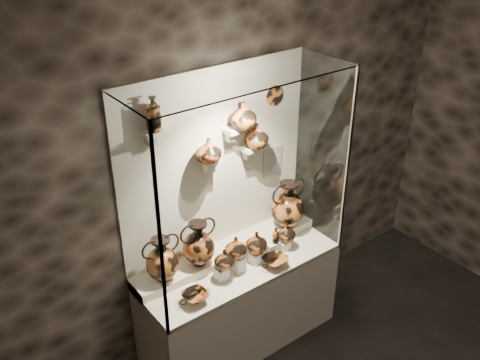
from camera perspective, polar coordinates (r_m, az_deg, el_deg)
name	(u,v)px	position (r m, az deg, el deg)	size (l,w,h in m)	color
wall_back	(215,166)	(4.18, -2.66, 1.55)	(5.00, 0.02, 3.20)	black
plinth	(240,305)	(4.65, -0.01, -13.18)	(1.70, 0.60, 0.80)	beige
front_tier	(240,266)	(4.39, -0.01, -9.15)	(1.68, 0.58, 0.03)	beige
rear_tier	(227,252)	(4.48, -1.37, -7.69)	(1.70, 0.25, 0.10)	beige
back_panel	(216,166)	(4.18, -2.62, 1.53)	(1.70, 0.03, 1.60)	beige
glass_front	(265,198)	(3.75, 2.72, -1.89)	(1.70, 0.01, 1.60)	white
glass_left	(137,219)	(3.58, -10.91, -4.11)	(0.01, 0.60, 1.60)	white
glass_right	(322,151)	(4.46, 8.71, 3.04)	(0.01, 0.60, 1.60)	white
glass_top	(240,77)	(3.63, -0.01, 10.90)	(1.70, 0.60, 0.01)	white
frame_post_left	(160,239)	(3.36, -8.53, -6.25)	(0.02, 0.02, 1.60)	gray
frame_post_right	(347,164)	(4.28, 11.38, 1.65)	(0.02, 0.02, 1.60)	gray
pedestal_a	(221,273)	(4.21, -2.02, -9.89)	(0.09, 0.09, 0.10)	silver
pedestal_b	(239,263)	(4.28, -0.14, -8.88)	(0.09, 0.09, 0.13)	silver
pedestal_c	(255,257)	(4.38, 1.66, -8.26)	(0.09, 0.09, 0.09)	silver
pedestal_d	(271,249)	(4.45, 3.28, -7.35)	(0.09, 0.09, 0.12)	silver
pedestal_e	(283,245)	(4.54, 4.64, -6.91)	(0.09, 0.09, 0.08)	silver
bracket_ul	(154,133)	(3.67, -9.19, 4.94)	(0.14, 0.12, 0.04)	beige
bracket_ca	(210,161)	(4.03, -3.21, 2.00)	(0.14, 0.12, 0.04)	beige
bracket_cb	(231,130)	(4.05, -0.93, 5.31)	(0.10, 0.12, 0.04)	beige
bracket_cc	(250,148)	(4.23, 1.06, 3.41)	(0.14, 0.12, 0.04)	beige
amphora_left	(162,259)	(4.06, -8.32, -8.33)	(0.29, 0.29, 0.36)	#A75820
amphora_mid	(198,243)	(4.18, -4.47, -6.75)	(0.31, 0.31, 0.38)	#9A461B
amphora_right	(288,205)	(4.61, 5.12, -2.64)	(0.35, 0.35, 0.43)	#A75820
jug_a	(224,259)	(4.13, -1.69, -8.43)	(0.16, 0.16, 0.17)	#A75820
jug_b	(236,247)	(4.19, -0.47, -7.18)	(0.18, 0.18, 0.18)	#9A461B
jug_c	(256,242)	(4.32, 1.75, -6.63)	(0.18, 0.18, 0.18)	#A75820
jug_e	(286,233)	(4.48, 4.97, -5.62)	(0.15, 0.15, 0.16)	#A75820
lekythos_small	(276,235)	(4.38, 3.81, -5.83)	(0.07, 0.07, 0.15)	#9A461B
kylix_left	(195,296)	(4.02, -4.84, -12.26)	(0.24, 0.21, 0.10)	#9A461B
kylix_right	(275,261)	(4.34, 3.71, -8.63)	(0.25, 0.21, 0.10)	#A75820
lekythos_tall	(153,112)	(3.61, -9.23, 7.16)	(0.11, 0.11, 0.27)	#A75820
ovoid_vase_a	(209,151)	(3.92, -3.37, 3.13)	(0.19, 0.19, 0.20)	#9A461B
ovoid_vase_b	(243,115)	(4.00, 0.33, 6.94)	(0.20, 0.20, 0.21)	#9A461B
ovoid_vase_c	(256,136)	(4.16, 1.77, 4.75)	(0.19, 0.19, 0.20)	#9A461B
wall_plate	(274,96)	(4.29, 3.68, 8.94)	(0.16, 0.16, 0.02)	#A65620
info_placard	(272,161)	(4.53, 3.45, 2.03)	(0.19, 0.01, 0.26)	beige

